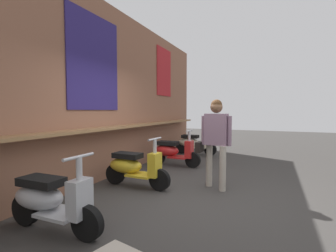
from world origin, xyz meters
TOP-DOWN VIEW (x-y plane):
  - ground_plane at (0.00, 0.00)m, footprint 30.67×30.67m
  - market_stall_facade at (-0.00, 2.02)m, footprint 10.95×0.61m
  - scooter_silver at (-1.96, 1.08)m, footprint 0.46×1.40m
  - scooter_yellow at (-0.03, 1.08)m, footprint 0.46×1.40m
  - scooter_red at (1.95, 1.08)m, footprint 0.46×1.40m
  - scooter_cream at (3.84, 1.08)m, footprint 0.46×1.40m
  - shopper_with_handbag at (0.50, -0.40)m, footprint 0.31×0.66m

SIDE VIEW (x-z plane):
  - ground_plane at x=0.00m, z-range 0.00..0.00m
  - scooter_silver at x=-1.96m, z-range -0.10..0.87m
  - scooter_yellow at x=-0.03m, z-range -0.10..0.87m
  - scooter_red at x=1.95m, z-range -0.10..0.87m
  - scooter_cream at x=3.84m, z-range -0.10..0.87m
  - shopper_with_handbag at x=0.50m, z-range 0.18..1.86m
  - market_stall_facade at x=0.00m, z-range 0.00..3.75m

